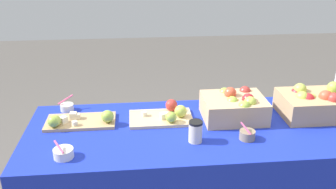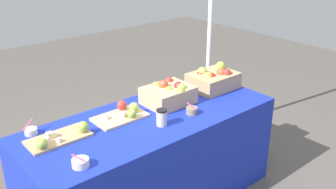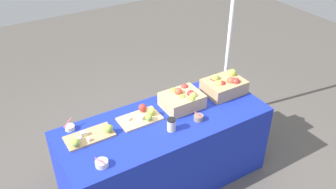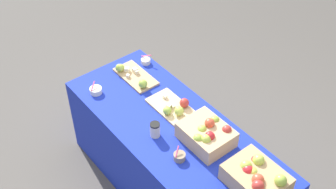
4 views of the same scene
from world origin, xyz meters
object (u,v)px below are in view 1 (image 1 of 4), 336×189
at_px(apple_crate_middle, 234,106).
at_px(sample_bowl_mid, 247,135).
at_px(sample_bowl_near, 63,153).
at_px(cutting_board_back, 166,115).
at_px(apple_crate_left, 313,103).
at_px(coffee_cup, 195,131).
at_px(cutting_board_front, 78,121).
at_px(sample_bowl_far, 67,107).

relative_size(apple_crate_middle, sample_bowl_mid, 3.73).
height_order(apple_crate_middle, sample_bowl_near, apple_crate_middle).
height_order(cutting_board_back, sample_bowl_mid, sample_bowl_mid).
height_order(apple_crate_left, cutting_board_back, apple_crate_left).
distance_m(cutting_board_back, sample_bowl_near, 0.65).
bearing_deg(apple_crate_middle, coffee_cup, -137.68).
height_order(apple_crate_left, sample_bowl_near, apple_crate_left).
bearing_deg(sample_bowl_near, cutting_board_front, 85.12).
bearing_deg(apple_crate_left, sample_bowl_mid, -152.77).
relative_size(cutting_board_front, sample_bowl_near, 4.03).
bearing_deg(apple_crate_middle, sample_bowl_mid, -88.82).
xyz_separation_m(cutting_board_front, sample_bowl_near, (-0.03, -0.34, -0.00)).
height_order(sample_bowl_near, sample_bowl_far, sample_bowl_far).
xyz_separation_m(apple_crate_left, coffee_cup, (-0.75, -0.24, -0.02)).
height_order(sample_bowl_near, coffee_cup, coffee_cup).
relative_size(cutting_board_back, sample_bowl_near, 3.75).
height_order(sample_bowl_near, sample_bowl_mid, sample_bowl_mid).
height_order(cutting_board_front, sample_bowl_far, sample_bowl_far).
relative_size(apple_crate_left, sample_bowl_far, 4.00).
bearing_deg(apple_crate_left, sample_bowl_far, 171.80).
relative_size(sample_bowl_mid, sample_bowl_far, 1.01).
xyz_separation_m(sample_bowl_near, sample_bowl_far, (-0.07, 0.54, -0.00)).
distance_m(sample_bowl_near, coffee_cup, 0.67).
xyz_separation_m(sample_bowl_far, coffee_cup, (0.73, -0.45, 0.04)).
bearing_deg(cutting_board_front, coffee_cup, -21.54).
relative_size(cutting_board_front, sample_bowl_far, 4.15).
relative_size(apple_crate_left, cutting_board_back, 1.04).
relative_size(apple_crate_middle, cutting_board_back, 0.97).
height_order(apple_crate_middle, sample_bowl_mid, apple_crate_middle).
relative_size(cutting_board_front, coffee_cup, 3.39).
xyz_separation_m(apple_crate_left, sample_bowl_mid, (-0.47, -0.24, -0.05)).
xyz_separation_m(cutting_board_front, sample_bowl_far, (-0.09, 0.20, -0.00)).
relative_size(sample_bowl_far, coffee_cup, 0.82).
xyz_separation_m(sample_bowl_near, coffee_cup, (0.67, 0.09, 0.03)).
distance_m(apple_crate_middle, cutting_board_back, 0.41).
xyz_separation_m(cutting_board_back, coffee_cup, (0.13, -0.27, 0.03)).
relative_size(apple_crate_left, apple_crate_middle, 1.06).
height_order(apple_crate_middle, cutting_board_front, apple_crate_middle).
height_order(cutting_board_back, sample_bowl_near, cutting_board_back).
distance_m(cutting_board_back, coffee_cup, 0.30).
distance_m(cutting_board_front, sample_bowl_mid, 0.95).
bearing_deg(sample_bowl_far, coffee_cup, -31.82).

